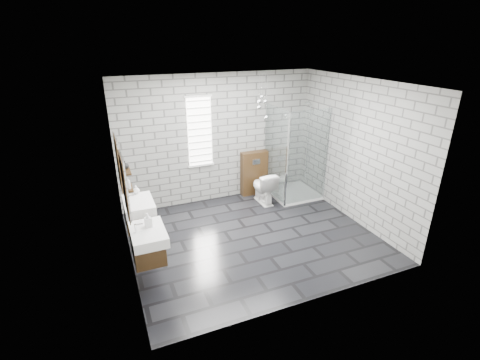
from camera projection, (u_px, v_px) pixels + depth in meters
floor at (253, 237)px, 6.29m from camera, size 4.20×3.60×0.02m
ceiling at (255, 82)px, 5.25m from camera, size 4.20×3.60×0.02m
wall_back at (218, 139)px, 7.31m from camera, size 4.20×0.02×2.70m
wall_front at (316, 214)px, 4.22m from camera, size 4.20×0.02×2.70m
wall_left at (121, 186)px, 5.02m from camera, size 0.02×3.60×2.70m
wall_right at (356, 152)px, 6.51m from camera, size 0.02×3.60×2.70m
vanity_left at (145, 236)px, 4.87m from camera, size 0.47×0.70×1.57m
vanity_right at (136, 206)px, 5.73m from camera, size 0.47×0.70×1.57m
shelf_lower at (128, 188)px, 5.02m from camera, size 0.14×0.30×0.03m
shelf_upper at (125, 171)px, 4.92m from camera, size 0.14×0.30×0.03m
window at (200, 132)px, 7.07m from camera, size 0.56×0.05×1.48m
cistern_panel at (254, 173)px, 7.83m from camera, size 0.60×0.20×1.00m
flush_plate at (256, 162)px, 7.62m from camera, size 0.18×0.01×0.12m
shower_enclosure at (293, 176)px, 7.63m from camera, size 1.00×1.00×2.03m
pendant_cluster at (262, 104)px, 6.95m from camera, size 0.29×0.25×0.92m
toilet at (263, 187)px, 7.47m from camera, size 0.40×0.69×0.70m
soap_bottle_a at (148, 220)px, 4.90m from camera, size 0.10×0.11×0.21m
soap_bottle_b at (136, 190)px, 5.94m from camera, size 0.13×0.13×0.15m
soap_bottle_c at (128, 183)px, 4.92m from camera, size 0.09×0.09×0.19m
vase at (125, 165)px, 4.96m from camera, size 0.14×0.14×0.12m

